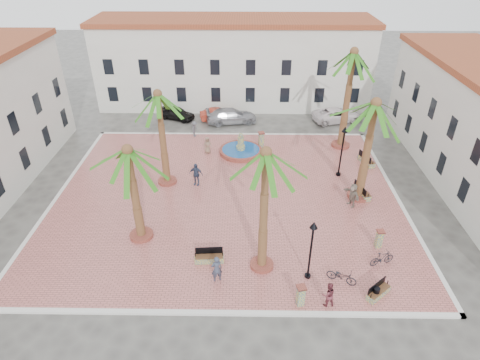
{
  "coord_description": "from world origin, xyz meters",
  "views": [
    {
      "loc": [
        1.37,
        -25.36,
        17.52
      ],
      "look_at": [
        1.0,
        0.0,
        1.6
      ],
      "focal_mm": 30.0,
      "sensor_mm": 36.0,
      "label": 1
    }
  ],
  "objects": [
    {
      "name": "pedestrian_north",
      "position": [
        -3.59,
        10.4,
        0.93
      ],
      "size": [
        0.78,
        1.11,
        1.57
      ],
      "primitive_type": "imported",
      "rotation": [
        0.0,
        0.0,
        1.36
      ],
      "color": "#4C4C51",
      "rests_on": "plaza"
    },
    {
      "name": "car_silver",
      "position": [
        -0.12,
        14.05,
        0.77
      ],
      "size": [
        5.57,
        2.99,
        1.53
      ],
      "primitive_type": "imported",
      "rotation": [
        0.0,
        0.0,
        1.74
      ],
      "color": "#A3A4AB",
      "rests_on": "ground"
    },
    {
      "name": "palm_e",
      "position": [
        10.07,
        0.06,
        6.81
      ],
      "size": [
        5.57,
        5.57,
        7.95
      ],
      "color": "brown",
      "rests_on": "plaza"
    },
    {
      "name": "palm_ne",
      "position": [
        10.35,
        8.51,
        7.99
      ],
      "size": [
        5.47,
        5.47,
        9.16
      ],
      "color": "brown",
      "rests_on": "plaza"
    },
    {
      "name": "palm_sw",
      "position": [
        -5.49,
        -4.84,
        5.85
      ],
      "size": [
        5.01,
        5.01,
        6.85
      ],
      "color": "brown",
      "rests_on": "plaza"
    },
    {
      "name": "car_red",
      "position": [
        -1.58,
        14.81,
        0.63
      ],
      "size": [
        4.03,
        2.26,
        1.26
      ],
      "primitive_type": "imported",
      "rotation": [
        0.0,
        0.0,
        1.83
      ],
      "color": "#B33422",
      "rests_on": "ground"
    },
    {
      "name": "car_white",
      "position": [
        11.15,
        14.59,
        0.73
      ],
      "size": [
        5.67,
        3.63,
        1.45
      ],
      "primitive_type": "imported",
      "rotation": [
        0.0,
        0.0,
        1.82
      ],
      "color": "white",
      "rests_on": "ground"
    },
    {
      "name": "cyclist_a",
      "position": [
        -0.21,
        -8.7,
        1.04
      ],
      "size": [
        0.76,
        0.63,
        1.79
      ],
      "primitive_type": "imported",
      "rotation": [
        0.0,
        0.0,
        3.49
      ],
      "color": "#363D51",
      "rests_on": "plaza"
    },
    {
      "name": "litter_bin",
      "position": [
        8.65,
        -9.85,
        0.5
      ],
      "size": [
        0.36,
        0.36,
        0.7
      ],
      "primitive_type": "cylinder",
      "color": "black",
      "rests_on": "plaza"
    },
    {
      "name": "pedestrian_fountain_a",
      "position": [
        -2.04,
        6.94,
        0.93
      ],
      "size": [
        0.9,
        0.77,
        1.56
      ],
      "primitive_type": "imported",
      "rotation": [
        0.0,
        0.0,
        0.43
      ],
      "color": "#80644F",
      "rests_on": "plaza"
    },
    {
      "name": "kerb_e",
      "position": [
        13.0,
        0.0,
        0.08
      ],
      "size": [
        0.3,
        22.3,
        0.16
      ],
      "primitive_type": "cube",
      "color": "silver",
      "rests_on": "ground"
    },
    {
      "name": "palm_s",
      "position": [
        2.43,
        -7.48,
        7.15
      ],
      "size": [
        4.63,
        4.63,
        8.13
      ],
      "color": "brown",
      "rests_on": "plaza"
    },
    {
      "name": "plaza",
      "position": [
        0.0,
        0.0,
        0.07
      ],
      "size": [
        26.0,
        22.0,
        0.15
      ],
      "primitive_type": "cube",
      "color": "#BD655F",
      "rests_on": "ground"
    },
    {
      "name": "bench_se",
      "position": [
        8.84,
        -9.71,
        0.39
      ],
      "size": [
        1.58,
        1.43,
        0.86
      ],
      "rotation": [
        0.0,
        0.0,
        0.69
      ],
      "color": "gray",
      "rests_on": "plaza"
    },
    {
      "name": "car_black",
      "position": [
        -6.11,
        14.94,
        0.69
      ],
      "size": [
        4.36,
        3.11,
        1.38
      ],
      "primitive_type": "imported",
      "rotation": [
        0.0,
        0.0,
        1.16
      ],
      "color": "black",
      "rests_on": "ground"
    },
    {
      "name": "lamppost_e",
      "position": [
        9.12,
        3.21,
        3.12
      ],
      "size": [
        0.48,
        0.48,
        4.39
      ],
      "color": "black",
      "rests_on": "plaza"
    },
    {
      "name": "bench_e",
      "position": [
        10.32,
        0.23,
        0.43
      ],
      "size": [
        1.03,
        1.94,
        0.98
      ],
      "rotation": [
        0.0,
        0.0,
        1.83
      ],
      "color": "gray",
      "rests_on": "plaza"
    },
    {
      "name": "bollard_se",
      "position": [
        4.41,
        -10.4,
        0.85
      ],
      "size": [
        0.58,
        0.58,
        1.35
      ],
      "rotation": [
        0.0,
        0.0,
        0.23
      ],
      "color": "gray",
      "rests_on": "plaza"
    },
    {
      "name": "bench_s",
      "position": [
        -0.78,
        -7.13,
        0.41
      ],
      "size": [
        1.81,
        0.67,
        0.94
      ],
      "rotation": [
        0.0,
        0.0,
        0.07
      ],
      "color": "gray",
      "rests_on": "plaza"
    },
    {
      "name": "lamppost_s",
      "position": [
        5.1,
        -8.35,
        2.92
      ],
      "size": [
        0.44,
        0.44,
        4.09
      ],
      "color": "black",
      "rests_on": "plaza"
    },
    {
      "name": "bicycle_b",
      "position": [
        9.7,
        -7.25,
        0.64
      ],
      "size": [
        1.7,
        0.95,
        0.98
      ],
      "primitive_type": "imported",
      "rotation": [
        0.0,
        0.0,
        1.89
      ],
      "color": "black",
      "rests_on": "plaza"
    },
    {
      "name": "ground",
      "position": [
        0.0,
        0.0,
        0.0
      ],
      "size": [
        120.0,
        120.0,
        0.0
      ],
      "primitive_type": "plane",
      "color": "#56544F",
      "rests_on": "ground"
    },
    {
      "name": "pedestrian_fountain_b",
      "position": [
        -2.5,
        1.61,
        1.1
      ],
      "size": [
        1.19,
        0.69,
        1.9
      ],
      "primitive_type": "imported",
      "rotation": [
        0.0,
        0.0,
        -0.21
      ],
      "color": "#303B55",
      "rests_on": "plaza"
    },
    {
      "name": "cyclist_b",
      "position": [
        5.88,
        -10.4,
        0.93
      ],
      "size": [
        0.83,
        0.69,
        1.56
      ],
      "primitive_type": "imported",
      "rotation": [
        0.0,
        0.0,
        3.28
      ],
      "color": "maroon",
      "rests_on": "plaza"
    },
    {
      "name": "bollard_e",
      "position": [
        9.95,
        -5.63,
        0.82
      ],
      "size": [
        0.5,
        0.5,
        1.29
      ],
      "rotation": [
        0.0,
        0.0,
        0.08
      ],
      "color": "gray",
      "rests_on": "plaza"
    },
    {
      "name": "pedestrian_east",
      "position": [
        9.23,
        -1.09,
        1.07
      ],
      "size": [
        1.19,
        1.78,
        1.84
      ],
      "primitive_type": "imported",
      "rotation": [
        0.0,
        0.0,
        -1.15
      ],
      "color": "gray",
      "rests_on": "plaza"
    },
    {
      "name": "bicycle_a",
      "position": [
        6.98,
        -8.73,
        0.61
      ],
      "size": [
        1.85,
        1.31,
        0.92
      ],
      "primitive_type": "imported",
      "rotation": [
        0.0,
        0.0,
        1.12
      ],
      "color": "black",
      "rests_on": "plaza"
    },
    {
      "name": "building_north",
      "position": [
        -0.0,
        19.99,
        4.77
      ],
      "size": [
        30.4,
        7.4,
        9.5
      ],
      "color": "silver",
      "rests_on": "ground"
    },
    {
      "name": "kerb_n",
      "position": [
        0.0,
        11.0,
        0.08
      ],
      "size": [
        26.3,
        0.3,
        0.16
      ],
      "primitive_type": "cube",
      "color": "silver",
      "rests_on": "ground"
    },
    {
      "name": "bollard_n",
      "position": [
        2.85,
        8.15,
        0.94
      ],
      "size": [
        0.66,
        0.66,
        1.52
      ],
      "rotation": [
        0.0,
        0.0,
        0.23
      ],
      "color": "gray",
      "rests_on": "plaza"
    },
    {
      "name": "kerb_s",
      "position": [
        0.0,
        -11.0,
        0.08
      ],
      "size": [
        26.3,
        0.3,
        0.16
      ],
      "primitive_type": "cube",
      "color": "silver",
      "rests_on": "ground"
    },
    {
      "name": "kerb_w",
      "position": [
        -13.0,
        0.0,
        0.08
      ],
      "size": [
        0.3,
        22.3,
        0.16
      ],
      "primitive_type": "cube",
      "color": "silver",
      "rests_on": "ground"
    },
    {
      "name": "fountain",
      "position": [
        0.97,
        6.99,
        0.42
      ],
      "size": [
        3.87,
        3.87,
        2.0
      ],
      "color": "brown",
      "rests_on": "plaza"
    },
    {
      "name": "palm_nw",
      "position": [
        -4.9,
        1.93,
        6.77
      ],
      "size": [
        4.84,
        4.84,
        7.77
      ],
      "color": "brown",
      "rests_on": "plaza"
    },
    {
      "name": "bench_ne",
      "position": [
        11.91,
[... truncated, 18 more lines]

